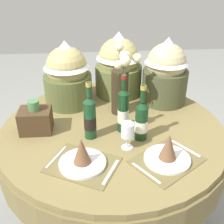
% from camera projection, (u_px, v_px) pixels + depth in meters
% --- Properties ---
extents(ground, '(8.00, 8.00, 0.00)m').
position_uv_depth(ground, '(112.00, 211.00, 2.12)').
color(ground, gray).
extents(dining_table, '(1.41, 1.41, 0.76)m').
position_uv_depth(dining_table, '(112.00, 144.00, 1.81)').
color(dining_table, olive).
rests_on(dining_table, ground).
extents(place_setting_left, '(0.42, 0.39, 0.16)m').
position_uv_depth(place_setting_left, '(82.00, 158.00, 1.40)').
color(place_setting_left, brown).
rests_on(place_setting_left, dining_table).
extents(place_setting_right, '(0.43, 0.41, 0.16)m').
position_uv_depth(place_setting_right, '(168.00, 153.00, 1.43)').
color(place_setting_right, brown).
rests_on(place_setting_right, dining_table).
extents(flower_vase, '(0.19, 0.22, 0.46)m').
position_uv_depth(flower_vase, '(121.00, 84.00, 1.79)').
color(flower_vase, '#332819').
rests_on(flower_vase, dining_table).
extents(wine_bottle_left, '(0.07, 0.07, 0.33)m').
position_uv_depth(wine_bottle_left, '(141.00, 120.00, 1.57)').
color(wine_bottle_left, '#143819').
rests_on(wine_bottle_left, dining_table).
extents(wine_bottle_centre, '(0.07, 0.07, 0.35)m').
position_uv_depth(wine_bottle_centre, '(90.00, 117.00, 1.58)').
color(wine_bottle_centre, '#194223').
rests_on(wine_bottle_centre, dining_table).
extents(wine_bottle_rear, '(0.07, 0.07, 0.36)m').
position_uv_depth(wine_bottle_rear, '(123.00, 110.00, 1.63)').
color(wine_bottle_rear, '#143819').
rests_on(wine_bottle_rear, dining_table).
extents(wine_glass_right, '(0.07, 0.07, 0.16)m').
position_uv_depth(wine_glass_right, '(128.00, 131.00, 1.49)').
color(wine_glass_right, silver).
rests_on(wine_glass_right, dining_table).
extents(gift_tub_back_left, '(0.33, 0.33, 0.45)m').
position_uv_depth(gift_tub_back_left, '(67.00, 72.00, 1.90)').
color(gift_tub_back_left, '#566033').
rests_on(gift_tub_back_left, dining_table).
extents(gift_tub_back_centre, '(0.35, 0.35, 0.47)m').
position_uv_depth(gift_tub_back_centre, '(119.00, 63.00, 2.04)').
color(gift_tub_back_centre, olive).
rests_on(gift_tub_back_centre, dining_table).
extents(gift_tub_back_right, '(0.32, 0.32, 0.46)m').
position_uv_depth(gift_tub_back_right, '(166.00, 69.00, 1.92)').
color(gift_tub_back_right, '#474C2D').
rests_on(gift_tub_back_right, dining_table).
extents(woven_basket_side_left, '(0.19, 0.15, 0.20)m').
position_uv_depth(woven_basket_side_left, '(36.00, 120.00, 1.66)').
color(woven_basket_side_left, '#47331E').
rests_on(woven_basket_side_left, dining_table).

